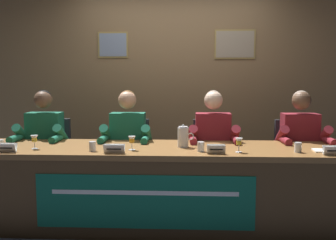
{
  "coord_description": "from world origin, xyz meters",
  "views": [
    {
      "loc": [
        0.16,
        -3.37,
        1.35
      ],
      "look_at": [
        0.0,
        0.0,
        0.98
      ],
      "focal_mm": 39.67,
      "sensor_mm": 36.0,
      "label": 1
    }
  ],
  "objects": [
    {
      "name": "ground_plane",
      "position": [
        0.0,
        0.0,
        0.0
      ],
      "size": [
        12.0,
        12.0,
        0.0
      ],
      "primitive_type": "plane",
      "color": "#383D4C"
    },
    {
      "name": "wall_back_panelled",
      "position": [
        0.0,
        1.55,
        1.3
      ],
      "size": [
        5.07,
        0.14,
        2.6
      ],
      "color": "#937047",
      "rests_on": "ground_plane"
    },
    {
      "name": "conference_table",
      "position": [
        -0.0,
        -0.12,
        0.51
      ],
      "size": [
        3.87,
        0.83,
        0.73
      ],
      "color": "brown",
      "rests_on": "ground_plane"
    },
    {
      "name": "chair_far_left",
      "position": [
        -1.34,
        0.6,
        0.44
      ],
      "size": [
        0.44,
        0.44,
        0.91
      ],
      "color": "black",
      "rests_on": "ground_plane"
    },
    {
      "name": "panelist_far_left",
      "position": [
        -1.34,
        0.4,
        0.72
      ],
      "size": [
        0.51,
        0.48,
        1.24
      ],
      "color": "black",
      "rests_on": "ground_plane"
    },
    {
      "name": "nameplate_far_left",
      "position": [
        -1.36,
        -0.32,
        0.77
      ],
      "size": [
        0.16,
        0.06,
        0.08
      ],
      "color": "white",
      "rests_on": "conference_table"
    },
    {
      "name": "juice_glass_far_left",
      "position": [
        -1.19,
        -0.16,
        0.81
      ],
      "size": [
        0.06,
        0.06,
        0.12
      ],
      "color": "white",
      "rests_on": "conference_table"
    },
    {
      "name": "water_cup_far_left",
      "position": [
        -1.49,
        -0.18,
        0.77
      ],
      "size": [
        0.06,
        0.06,
        0.08
      ],
      "color": "silver",
      "rests_on": "conference_table"
    },
    {
      "name": "chair_center_left",
      "position": [
        -0.45,
        0.6,
        0.44
      ],
      "size": [
        0.44,
        0.44,
        0.91
      ],
      "color": "black",
      "rests_on": "ground_plane"
    },
    {
      "name": "panelist_center_left",
      "position": [
        -0.45,
        0.4,
        0.72
      ],
      "size": [
        0.51,
        0.48,
        1.24
      ],
      "color": "black",
      "rests_on": "ground_plane"
    },
    {
      "name": "nameplate_center_left",
      "position": [
        -0.44,
        -0.33,
        0.77
      ],
      "size": [
        0.18,
        0.06,
        0.08
      ],
      "color": "white",
      "rests_on": "conference_table"
    },
    {
      "name": "juice_glass_center_left",
      "position": [
        -0.31,
        -0.17,
        0.81
      ],
      "size": [
        0.06,
        0.06,
        0.12
      ],
      "color": "white",
      "rests_on": "conference_table"
    },
    {
      "name": "water_cup_center_left",
      "position": [
        -0.64,
        -0.24,
        0.77
      ],
      "size": [
        0.06,
        0.06,
        0.08
      ],
      "color": "silver",
      "rests_on": "conference_table"
    },
    {
      "name": "chair_center_right",
      "position": [
        0.45,
        0.6,
        0.44
      ],
      "size": [
        0.44,
        0.44,
        0.91
      ],
      "color": "black",
      "rests_on": "ground_plane"
    },
    {
      "name": "panelist_center_right",
      "position": [
        0.45,
        0.4,
        0.72
      ],
      "size": [
        0.51,
        0.48,
        1.24
      ],
      "color": "black",
      "rests_on": "ground_plane"
    },
    {
      "name": "nameplate_center_right",
      "position": [
        0.42,
        -0.3,
        0.77
      ],
      "size": [
        0.15,
        0.06,
        0.08
      ],
      "color": "white",
      "rests_on": "conference_table"
    },
    {
      "name": "juice_glass_center_right",
      "position": [
        0.62,
        -0.23,
        0.81
      ],
      "size": [
        0.06,
        0.06,
        0.12
      ],
      "color": "white",
      "rests_on": "conference_table"
    },
    {
      "name": "water_cup_center_right",
      "position": [
        0.29,
        -0.21,
        0.77
      ],
      "size": [
        0.06,
        0.06,
        0.08
      ],
      "color": "silver",
      "rests_on": "conference_table"
    },
    {
      "name": "chair_far_right",
      "position": [
        1.34,
        0.6,
        0.44
      ],
      "size": [
        0.44,
        0.44,
        0.91
      ],
      "color": "black",
      "rests_on": "ground_plane"
    },
    {
      "name": "panelist_far_right",
      "position": [
        1.34,
        0.4,
        0.72
      ],
      "size": [
        0.51,
        0.48,
        1.24
      ],
      "color": "black",
      "rests_on": "ground_plane"
    },
    {
      "name": "nameplate_far_right",
      "position": [
        1.37,
        -0.32,
        0.77
      ],
      "size": [
        0.16,
        0.06,
        0.08
      ],
      "color": "white",
      "rests_on": "conference_table"
    },
    {
      "name": "water_cup_far_right",
      "position": [
        1.12,
        -0.2,
        0.77
      ],
      "size": [
        0.06,
        0.06,
        0.08
      ],
      "color": "silver",
      "rests_on": "conference_table"
    },
    {
      "name": "water_pitcher_central",
      "position": [
        0.14,
        -0.0,
        0.82
      ],
      "size": [
        0.15,
        0.1,
        0.21
      ],
      "color": "silver",
      "rests_on": "conference_table"
    },
    {
      "name": "document_stack_far_right",
      "position": [
        1.38,
        -0.15,
        0.73
      ],
      "size": [
        0.22,
        0.16,
        0.01
      ],
      "color": "white",
      "rests_on": "conference_table"
    }
  ]
}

